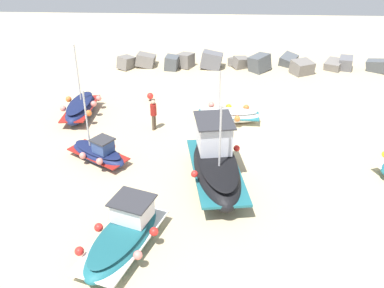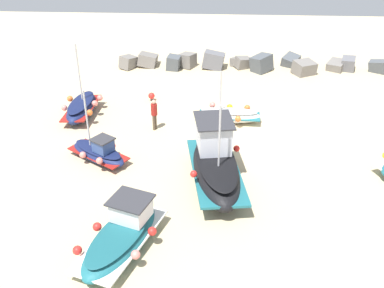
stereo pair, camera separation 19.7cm
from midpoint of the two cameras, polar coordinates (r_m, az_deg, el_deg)
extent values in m
plane|color=#C6B289|center=(22.82, 10.52, 0.42)|extent=(49.71, 49.71, 0.00)
ellipsoid|color=black|center=(18.90, 3.31, -3.47)|extent=(2.68, 5.53, 1.36)
cube|color=#1E6670|center=(18.87, 3.31, -3.30)|extent=(2.69, 5.32, 0.15)
ellipsoid|color=black|center=(18.60, 3.36, -2.04)|extent=(2.34, 4.86, 0.25)
cube|color=silver|center=(18.92, 3.04, 1.17)|extent=(1.55, 1.78, 1.28)
cube|color=#333338|center=(18.60, 3.10, 2.98)|extent=(1.80, 2.07, 0.06)
cylinder|color=#B7B7BC|center=(17.37, 3.80, 0.91)|extent=(0.08, 0.08, 2.65)
sphere|color=red|center=(17.70, 0.52, -3.79)|extent=(0.28, 0.28, 0.28)
sphere|color=red|center=(19.58, 5.91, -0.57)|extent=(0.28, 0.28, 0.28)
ellipsoid|color=navy|center=(21.15, -11.44, -1.25)|extent=(3.20, 2.64, 0.65)
cube|color=maroon|center=(21.13, -11.44, -1.17)|extent=(3.11, 2.59, 0.08)
ellipsoid|color=#151E45|center=(21.01, -11.51, -0.63)|extent=(2.81, 2.31, 0.13)
cube|color=#2D4784|center=(20.58, -10.84, -0.17)|extent=(1.03, 1.02, 0.57)
cube|color=#333338|center=(20.43, -10.92, 0.59)|extent=(1.19, 1.18, 0.06)
cylinder|color=#B7B7BC|center=(20.69, -12.82, 3.15)|extent=(0.08, 0.08, 2.72)
sphere|color=orange|center=(21.95, -11.70, 0.64)|extent=(0.30, 0.30, 0.30)
sphere|color=#EA7F75|center=(20.88, -13.30, -1.34)|extent=(0.30, 0.30, 0.30)
sphere|color=red|center=(21.23, -9.70, -0.23)|extent=(0.30, 0.30, 0.30)
sphere|color=#EA7F75|center=(20.10, -11.29, -2.08)|extent=(0.30, 0.30, 0.30)
ellipsoid|color=white|center=(24.21, 4.92, 3.55)|extent=(3.44, 1.41, 0.74)
cube|color=#1E6670|center=(24.20, 4.93, 3.62)|extent=(3.30, 1.41, 0.14)
ellipsoid|color=beige|center=(24.09, 4.95, 4.14)|extent=(3.02, 1.21, 0.18)
cylinder|color=#B7B7BC|center=(23.63, 3.85, 6.67)|extent=(0.08, 0.08, 2.15)
sphere|color=#EA7F75|center=(24.78, 2.81, 4.94)|extent=(0.32, 0.32, 0.32)
sphere|color=yellow|center=(23.44, 3.74, 3.48)|extent=(0.32, 0.32, 0.32)
sphere|color=yellow|center=(24.79, 4.99, 4.64)|extent=(0.32, 0.32, 0.32)
sphere|color=orange|center=(23.47, 6.04, 3.17)|extent=(0.32, 0.32, 0.32)
sphere|color=orange|center=(24.79, 7.18, 4.53)|extent=(0.32, 0.32, 0.32)
ellipsoid|color=#1E6670|center=(16.09, -8.59, -11.91)|extent=(2.94, 4.48, 0.85)
cube|color=white|center=(16.06, -8.60, -11.80)|extent=(2.93, 4.34, 0.10)
ellipsoid|color=#1A565F|center=(15.87, -8.68, -10.99)|extent=(2.58, 3.94, 0.16)
cube|color=white|center=(16.12, -7.32, -8.12)|extent=(1.48, 1.41, 0.73)
cube|color=#333338|center=(15.88, -7.41, -6.99)|extent=(1.72, 1.64, 0.06)
sphere|color=red|center=(15.67, -13.86, -12.85)|extent=(0.31, 0.31, 0.31)
sphere|color=#EA7F75|center=(15.22, -6.73, -13.66)|extent=(0.31, 0.31, 0.31)
sphere|color=red|center=(16.31, -11.50, -10.17)|extent=(0.31, 0.31, 0.31)
sphere|color=red|center=(15.93, -4.67, -10.89)|extent=(0.31, 0.31, 0.31)
sphere|color=#EA7F75|center=(17.02, -9.36, -7.75)|extent=(0.31, 0.31, 0.31)
ellipsoid|color=navy|center=(25.36, -13.49, 4.35)|extent=(1.46, 3.54, 0.97)
cube|color=maroon|center=(25.34, -13.50, 4.44)|extent=(1.46, 3.40, 0.16)
ellipsoid|color=#151E45|center=(25.21, -13.59, 5.11)|extent=(1.25, 3.11, 0.21)
cylinder|color=#B7B7BC|center=(24.86, -13.83, 8.74)|extent=(0.08, 0.08, 3.06)
sphere|color=#EA7F75|center=(25.88, -11.30, 5.70)|extent=(0.33, 0.33, 0.33)
sphere|color=orange|center=(25.89, -14.88, 5.53)|extent=(0.33, 0.33, 0.33)
sphere|color=#EA7F75|center=(24.99, -11.91, 5.02)|extent=(0.33, 0.33, 0.33)
sphere|color=#EA7F75|center=(25.10, -15.55, 4.40)|extent=(0.33, 0.33, 0.33)
sphere|color=orange|center=(24.18, -12.52, 3.88)|extent=(0.33, 0.33, 0.33)
cylinder|color=brown|center=(23.44, -4.39, 2.86)|extent=(0.14, 0.14, 0.83)
cylinder|color=brown|center=(23.32, -4.57, 2.69)|extent=(0.14, 0.14, 0.83)
cylinder|color=maroon|center=(23.06, -4.55, 4.35)|extent=(0.32, 0.32, 0.60)
sphere|color=tan|center=(22.89, -4.59, 5.28)|extent=(0.22, 0.22, 0.22)
cube|color=slate|center=(31.85, -7.83, 10.15)|extent=(1.34, 1.38, 1.02)
cube|color=slate|center=(32.18, -5.40, 10.48)|extent=(1.37, 1.42, 1.14)
cube|color=#4C5156|center=(31.30, -2.15, 10.16)|extent=(1.04, 1.05, 1.06)
cube|color=slate|center=(31.75, -0.37, 10.47)|extent=(1.29, 1.37, 1.04)
cube|color=slate|center=(31.59, 2.91, 10.46)|extent=(1.63, 1.29, 1.36)
cube|color=slate|center=(32.15, 5.94, 10.21)|extent=(1.14, 1.07, 0.73)
cube|color=slate|center=(31.80, 6.61, 10.11)|extent=(1.33, 1.14, 0.94)
cube|color=#4C5156|center=(31.34, 8.91, 9.97)|extent=(1.76, 1.64, 1.28)
cube|color=#4C5156|center=(32.77, 12.47, 10.17)|extent=(1.45, 1.60, 1.05)
cube|color=slate|center=(31.39, 14.11, 9.26)|extent=(1.71, 1.65, 1.00)
cube|color=slate|center=(32.82, 17.86, 9.37)|extent=(1.59, 1.66, 0.79)
cube|color=slate|center=(32.97, 19.22, 9.48)|extent=(1.18, 1.33, 0.98)
cube|color=#4C5156|center=(33.22, 22.71, 8.95)|extent=(1.62, 1.24, 1.15)
cylinder|color=#3F3F42|center=(26.76, -4.88, 5.58)|extent=(0.08, 0.08, 0.12)
sphere|color=red|center=(26.66, -4.90, 6.06)|extent=(0.38, 0.38, 0.38)
camera|label=1|loc=(0.10, -89.72, 0.16)|focal=42.41mm
camera|label=2|loc=(0.10, 90.28, -0.16)|focal=42.41mm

